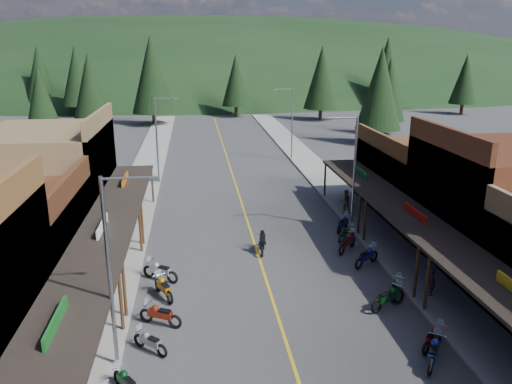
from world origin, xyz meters
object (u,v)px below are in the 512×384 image
object	(u,v)px
shop_east_3	(423,180)
pedestrian_east_a	(431,279)
shop_east_2	(498,206)
bike_east_8	(367,256)
pine_2	(152,74)
pine_11	(380,88)
streetlight_0	(113,266)
bike_west_4	(127,382)
pine_4	(322,77)
bike_east_10	(347,233)
streetlight_3	(291,121)
pine_5	(386,69)
streetlight_2	(352,168)
bike_west_7	(164,287)
pine_7	(40,74)
bike_west_8	(160,270)
pine_3	(236,80)
streetlight_1	(158,136)
bike_west_5	(150,341)
shop_west_2	(4,244)
bike_east_4	(434,351)
pine_6	(465,79)
bike_east_7	(396,287)
rider_on_bike	(262,243)
pine_8	(41,101)
bike_east_11	(343,223)
bike_east_6	(388,296)
pedestrian_east_b	(345,201)
pine_10	(90,87)
bike_east_9	(347,242)
pine_9	(389,90)
pine_1	(77,75)

from	to	relation	value
shop_east_3	pedestrian_east_a	world-z (taller)	shop_east_3
shop_east_2	bike_east_8	size ratio (longest dim) A/B	5.03
pine_2	pine_11	bearing A→B (deg)	-33.69
streetlight_0	bike_west_4	bearing A→B (deg)	-75.62
pine_4	bike_east_10	bearing A→B (deg)	-102.38
streetlight_3	pine_5	world-z (taller)	pine_5
streetlight_2	bike_west_7	xyz separation A→B (m)	(-12.47, -8.41, -3.84)
pine_7	bike_west_8	bearing A→B (deg)	-70.61
pine_3	streetlight_3	bearing A→B (deg)	-85.31
streetlight_1	pine_2	distance (m)	36.30
bike_west_5	pedestrian_east_a	distance (m)	14.33
streetlight_1	streetlight_3	bearing A→B (deg)	29.91
shop_west_2	bike_east_4	xyz separation A→B (m)	(19.43, -9.15, -1.91)
pine_6	bike_east_7	distance (m)	76.98
pine_2	pine_11	distance (m)	36.06
bike_west_4	rider_on_bike	bearing A→B (deg)	27.11
pine_5	pine_8	xyz separation A→B (m)	(-56.00, -32.00, -2.01)
bike_west_4	bike_east_11	bearing A→B (deg)	15.79
streetlight_1	pine_6	distance (m)	67.62
shop_east_2	streetlight_0	xyz separation A→B (m)	(-20.74, -7.70, 0.94)
pine_2	bike_east_10	size ratio (longest dim) A/B	7.49
streetlight_1	bike_west_8	world-z (taller)	streetlight_1
streetlight_0	bike_west_8	size ratio (longest dim) A/B	3.57
bike_east_6	pedestrian_east_b	bearing A→B (deg)	143.63
pine_6	pine_8	world-z (taller)	pine_6
pine_7	bike_east_10	bearing A→B (deg)	-61.39
pine_10	bike_east_9	xyz separation A→B (m)	(23.66, -45.71, -6.14)
rider_on_bike	pedestrian_east_a	world-z (taller)	pedestrian_east_a
pine_6	pine_9	bearing A→B (deg)	-139.18
streetlight_3	pine_1	world-z (taller)	pine_1
bike_east_7	pine_3	bearing A→B (deg)	126.47
rider_on_bike	pine_10	bearing A→B (deg)	118.88
pine_3	pine_8	size ratio (longest dim) A/B	1.10
shop_east_2	pedestrian_east_b	bearing A→B (deg)	122.68
bike_east_8	pine_9	bearing A→B (deg)	120.74
shop_east_3	pine_5	world-z (taller)	pine_5
shop_east_2	pine_11	size ratio (longest dim) A/B	0.88
bike_east_11	bike_east_9	bearing A→B (deg)	-66.35
shop_east_3	pine_10	distance (m)	50.24
bike_east_7	rider_on_bike	bearing A→B (deg)	167.42
pine_8	bike_west_8	world-z (taller)	pine_8
pine_7	pine_10	bearing A→B (deg)	-61.70
pine_4	bike_east_4	xyz separation A→B (m)	(-12.33, -67.45, -6.61)
rider_on_bike	pedestrian_east_b	xyz separation A→B (m)	(7.33, 6.50, 0.43)
pine_9	bike_east_9	world-z (taller)	pine_9
bike_west_5	bike_east_6	world-z (taller)	bike_east_6
shop_east_2	pine_2	xyz separation A→B (m)	(-23.78, 56.30, 4.47)
streetlight_1	pine_1	xyz separation A→B (m)	(-17.05, 48.00, 2.78)
bike_east_6	bike_east_11	xyz separation A→B (m)	(0.90, 10.67, -0.05)
pine_8	pine_11	xyz separation A→B (m)	(42.00, -2.00, 1.21)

